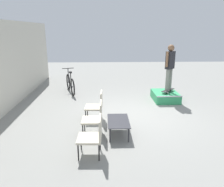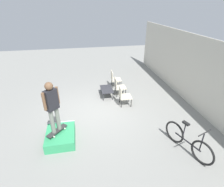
# 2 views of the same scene
# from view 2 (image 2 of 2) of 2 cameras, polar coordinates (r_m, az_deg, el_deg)

# --- Properties ---
(ground_plane) EXTENTS (24.00, 24.00, 0.00)m
(ground_plane) POSITION_cam_2_polar(r_m,az_deg,el_deg) (7.53, -5.15, -6.06)
(ground_plane) COLOR gray
(house_wall_back) EXTENTS (12.00, 0.06, 3.00)m
(house_wall_back) POSITION_cam_2_polar(r_m,az_deg,el_deg) (8.33, 25.51, 6.26)
(house_wall_back) COLOR beige
(house_wall_back) RESTS_ON ground_plane
(skate_ramp_box) EXTENTS (1.19, 0.94, 0.35)m
(skate_ramp_box) POSITION_cam_2_polar(r_m,az_deg,el_deg) (6.29, -16.37, -13.26)
(skate_ramp_box) COLOR #339E60
(skate_ramp_box) RESTS_ON ground_plane
(skateboard_on_ramp) EXTENTS (0.71, 0.65, 0.07)m
(skateboard_on_ramp) POSITION_cam_2_polar(r_m,az_deg,el_deg) (6.16, -17.51, -11.49)
(skateboard_on_ramp) COLOR #2D2D2D
(skateboard_on_ramp) RESTS_ON skate_ramp_box
(person_skater) EXTENTS (0.43, 0.43, 1.73)m
(person_skater) POSITION_cam_2_polar(r_m,az_deg,el_deg) (5.59, -19.00, -3.19)
(person_skater) COLOR gray
(person_skater) RESTS_ON skateboard_on_ramp
(coffee_table) EXTENTS (0.98, 0.56, 0.39)m
(coffee_table) POSITION_cam_2_polar(r_m,az_deg,el_deg) (8.60, -1.76, 1.30)
(coffee_table) COLOR #2D2D33
(coffee_table) RESTS_ON ground_plane
(patio_chair_left) EXTENTS (0.54, 0.54, 0.90)m
(patio_chair_left) POSITION_cam_2_polar(r_m,az_deg,el_deg) (9.53, 0.85, 5.01)
(patio_chair_left) COLOR black
(patio_chair_left) RESTS_ON ground_plane
(patio_chair_center) EXTENTS (0.53, 0.53, 0.90)m
(patio_chair_center) POSITION_cam_2_polar(r_m,az_deg,el_deg) (8.64, 2.16, 2.51)
(patio_chair_center) COLOR black
(patio_chair_center) RESTS_ON ground_plane
(patio_chair_right) EXTENTS (0.54, 0.54, 0.90)m
(patio_chair_right) POSITION_cam_2_polar(r_m,az_deg,el_deg) (7.79, 3.76, -0.54)
(patio_chair_right) COLOR black
(patio_chair_right) RESTS_ON ground_plane
(bicycle) EXTENTS (1.70, 0.70, 1.03)m
(bicycle) POSITION_cam_2_polar(r_m,az_deg,el_deg) (6.01, 23.43, -14.07)
(bicycle) COLOR black
(bicycle) RESTS_ON ground_plane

